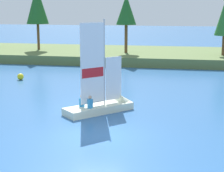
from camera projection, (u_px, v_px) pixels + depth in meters
name	position (u px, v px, depth m)	size (l,w,h in m)	color
ground_plane	(97.00, 136.00, 19.96)	(200.00, 200.00, 0.00)	#2D609E
shore_bank	(147.00, 55.00, 46.78)	(80.00, 12.48, 1.01)	#5B703D
shoreline_tree_midleft	(37.00, 5.00, 47.35)	(2.71, 2.71, 7.82)	brown
shoreline_tree_centre	(126.00, 10.00, 44.33)	(2.31, 2.31, 6.61)	brown
sailboat	(109.00, 104.00, 24.62)	(4.45, 4.51, 6.15)	silver
channel_buoy	(20.00, 77.00, 34.46)	(0.57, 0.57, 0.57)	yellow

